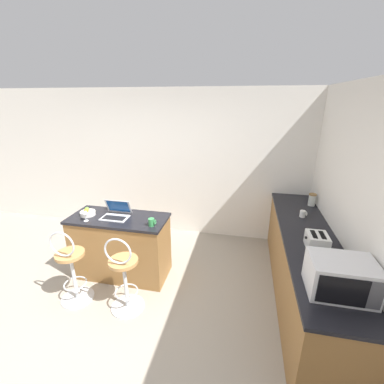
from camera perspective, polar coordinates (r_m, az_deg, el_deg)
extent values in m
plane|color=gray|center=(3.42, -17.72, -25.94)|extent=(20.00, 20.00, 0.00)
cube|color=silver|center=(4.69, -5.58, 6.16)|extent=(12.00, 0.06, 2.60)
cube|color=olive|center=(3.84, -15.45, -11.74)|extent=(1.30, 0.56, 0.87)
cube|color=black|center=(3.64, -16.10, -5.66)|extent=(1.33, 0.59, 0.03)
cube|color=olive|center=(3.60, 23.46, -15.15)|extent=(0.60, 2.81, 0.87)
cube|color=black|center=(3.38, 24.51, -8.81)|extent=(0.63, 2.84, 0.03)
cylinder|color=silver|center=(3.85, -24.01, -20.65)|extent=(0.40, 0.40, 0.02)
cylinder|color=silver|center=(3.66, -24.73, -16.77)|extent=(0.04, 0.04, 0.64)
torus|color=silver|center=(3.71, -24.51, -18.01)|extent=(0.28, 0.28, 0.02)
cylinder|color=#B7844C|center=(3.48, -25.52, -12.38)|extent=(0.34, 0.34, 0.04)
torus|color=silver|center=(3.33, -26.96, -10.34)|extent=(0.32, 0.02, 0.32)
cylinder|color=silver|center=(3.54, -14.03, -23.37)|extent=(0.40, 0.40, 0.02)
cylinder|color=silver|center=(3.33, -14.51, -19.33)|extent=(0.04, 0.04, 0.64)
torus|color=silver|center=(3.40, -14.36, -20.63)|extent=(0.28, 0.28, 0.02)
cylinder|color=#B7844C|center=(3.14, -15.04, -14.65)|extent=(0.34, 0.34, 0.04)
torus|color=silver|center=(2.97, -16.18, -12.56)|extent=(0.32, 0.02, 0.32)
cube|color=#B7BABF|center=(3.61, -16.78, -5.51)|extent=(0.36, 0.23, 0.01)
cube|color=black|center=(3.60, -16.91, -5.52)|extent=(0.30, 0.13, 0.00)
cube|color=#B7BABF|center=(3.67, -16.04, -3.10)|extent=(0.36, 0.09, 0.20)
cube|color=#19478C|center=(3.66, -16.08, -3.10)|extent=(0.31, 0.07, 0.17)
cube|color=silver|center=(2.50, 30.15, -15.96)|extent=(0.50, 0.36, 0.30)
cube|color=black|center=(2.34, 30.41, -18.56)|extent=(0.35, 0.01, 0.24)
cube|color=#4C4C51|center=(2.43, 35.69, -18.27)|extent=(0.10, 0.01, 0.24)
cube|color=silver|center=(3.08, 26.00, -9.83)|extent=(0.21, 0.25, 0.16)
cube|color=black|center=(3.03, 25.47, -8.45)|extent=(0.05, 0.18, 0.00)
cube|color=black|center=(3.05, 27.00, -8.50)|extent=(0.05, 0.18, 0.00)
cube|color=black|center=(3.03, 23.98, -9.24)|extent=(0.02, 0.02, 0.02)
cylinder|color=silver|center=(3.66, -22.47, -5.93)|extent=(0.06, 0.06, 0.00)
cylinder|color=silver|center=(3.64, -22.55, -5.36)|extent=(0.01, 0.01, 0.08)
sphere|color=silver|center=(3.62, -22.69, -4.40)|extent=(0.07, 0.07, 0.07)
cylinder|color=silver|center=(3.88, -17.50, -3.81)|extent=(0.06, 0.06, 0.00)
cylinder|color=silver|center=(3.87, -17.57, -3.22)|extent=(0.01, 0.01, 0.08)
sphere|color=silver|center=(3.84, -17.68, -2.23)|extent=(0.07, 0.07, 0.07)
cylinder|color=white|center=(3.79, 23.36, -4.47)|extent=(0.07, 0.07, 0.09)
torus|color=white|center=(3.80, 24.08, -4.44)|extent=(0.01, 0.06, 0.06)
cylinder|color=silver|center=(4.23, 25.10, -1.68)|extent=(0.10, 0.10, 0.16)
cylinder|color=olive|center=(4.20, 25.28, -0.51)|extent=(0.11, 0.11, 0.02)
cylinder|color=#338447|center=(3.28, -9.02, -6.64)|extent=(0.08, 0.08, 0.10)
torus|color=#338447|center=(3.26, -8.19, -6.66)|extent=(0.01, 0.06, 0.06)
cylinder|color=silver|center=(3.82, -22.14, -4.39)|extent=(0.20, 0.20, 0.05)
sphere|color=red|center=(3.77, -22.50, -4.00)|extent=(0.06, 0.06, 0.06)
sphere|color=orange|center=(3.77, -22.47, -3.97)|extent=(0.06, 0.06, 0.06)
sphere|color=#66B233|center=(3.83, -22.33, -3.57)|extent=(0.06, 0.06, 0.06)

